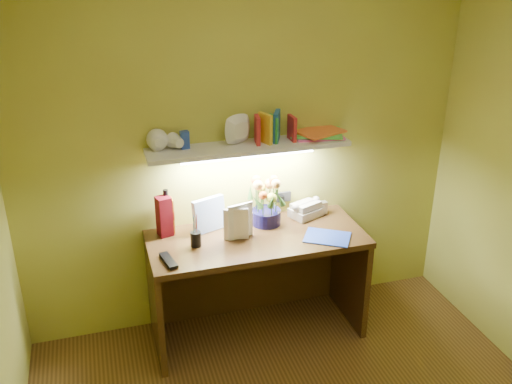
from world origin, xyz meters
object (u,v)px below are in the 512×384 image
flower_bouquet (266,200)px  telephone (306,208)px  whisky_bottle (167,211)px  desk (257,286)px  desk_clock (320,208)px

flower_bouquet → telephone: size_ratio=1.70×
flower_bouquet → telephone: 0.32m
flower_bouquet → whisky_bottle: (-0.65, 0.06, -0.02)m
telephone → desk: bearing=-177.5°
telephone → whisky_bottle: (-0.95, 0.03, 0.09)m
whisky_bottle → flower_bouquet: bearing=-5.5°
desk → desk_clock: desk_clock is taller
telephone → desk_clock: telephone is taller
flower_bouquet → whisky_bottle: flower_bouquet is taller
desk_clock → whisky_bottle: size_ratio=0.30×
flower_bouquet → desk_clock: 0.43m
desk → flower_bouquet: size_ratio=4.06×
desk → telephone: size_ratio=6.90×
telephone → desk_clock: size_ratio=2.25×
desk → whisky_bottle: (-0.54, 0.22, 0.53)m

